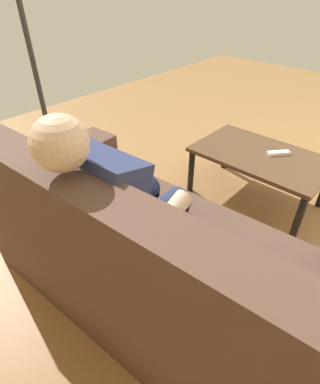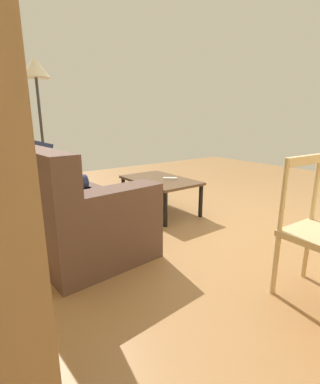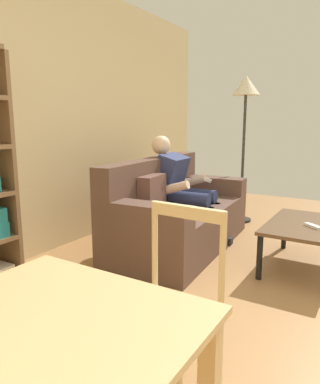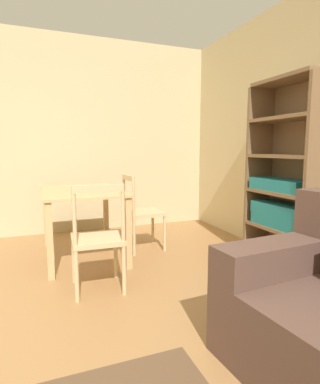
{
  "view_description": "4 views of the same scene",
  "coord_description": "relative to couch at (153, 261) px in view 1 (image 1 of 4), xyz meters",
  "views": [
    {
      "loc": [
        0.17,
        2.38,
        1.56
      ],
      "look_at": [
        0.92,
        1.55,
        0.75
      ],
      "focal_mm": 28.5,
      "sensor_mm": 36.0,
      "label": 1
    },
    {
      "loc": [
        -1.77,
        2.38,
        1.16
      ],
      "look_at": [
        0.98,
        0.32,
        0.25
      ],
      "focal_mm": 26.25,
      "sensor_mm": 36.0,
      "label": 2
    },
    {
      "loc": [
        -2.39,
        -0.2,
        1.32
      ],
      "look_at": [
        -0.53,
        0.94,
        0.9
      ],
      "focal_mm": 33.77,
      "sensor_mm": 36.0,
      "label": 3
    },
    {
      "loc": [
        1.52,
        0.13,
        1.2
      ],
      "look_at": [
        -0.53,
        0.94,
        0.9
      ],
      "focal_mm": 29.16,
      "sensor_mm": 36.0,
      "label": 4
    }
  ],
  "objects": [
    {
      "name": "tv_remote",
      "position": [
        -0.03,
        -1.37,
        0.09
      ],
      "size": [
        0.15,
        0.16,
        0.02
      ],
      "primitive_type": "cube",
      "rotation": [
        0.0,
        0.0,
        2.46
      ],
      "color": "white",
      "rests_on": "coffee_table"
    },
    {
      "name": "coffee_table",
      "position": [
        0.07,
        -1.29,
        0.03
      ],
      "size": [
        0.99,
        0.62,
        0.42
      ],
      "color": "brown",
      "rests_on": "ground_plane"
    },
    {
      "name": "person_lounging",
      "position": [
        0.18,
        0.04,
        0.27
      ],
      "size": [
        0.61,
        0.93,
        1.18
      ],
      "color": "navy",
      "rests_on": "ground_plane"
    },
    {
      "name": "couch",
      "position": [
        0.0,
        0.0,
        0.0
      ],
      "size": [
        2.0,
        1.03,
        0.94
      ],
      "color": "brown",
      "rests_on": "ground_plane"
    }
  ]
}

